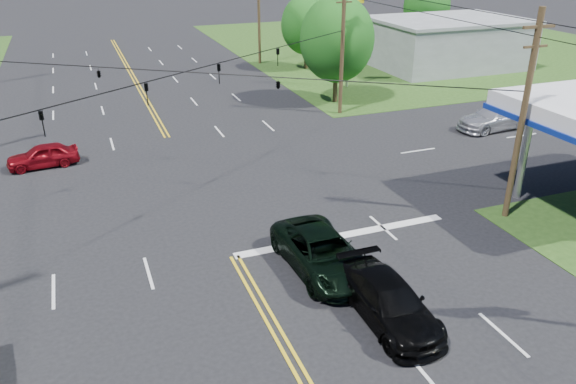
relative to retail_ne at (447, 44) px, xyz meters
name	(u,v)px	position (x,y,z in m)	size (l,w,h in m)	color
ground	(193,184)	(-30.00, -20.00, -2.20)	(280.00, 280.00, 0.00)	black
grass_ne	(421,44)	(5.00, 12.00, -2.20)	(46.00, 48.00, 0.03)	#224215
stop_bar	(343,236)	(-25.00, -28.00, -2.20)	(10.00, 0.50, 0.02)	silver
retail_ne	(447,44)	(0.00, 0.00, 0.00)	(14.00, 10.00, 4.40)	gray
pole_se	(523,116)	(-17.00, -29.00, 2.72)	(1.60, 0.28, 9.50)	#412E1B
pole_ne	(342,46)	(-17.00, -11.00, 2.72)	(1.60, 0.28, 9.50)	#412E1B
pole_right_far	(259,11)	(-17.00, 8.00, 2.97)	(1.60, 0.28, 10.00)	#412E1B
span_wire_signals	(185,72)	(-30.00, -20.00, 3.80)	(26.00, 18.00, 1.13)	black
power_lines	(189,23)	(-30.00, -22.00, 6.40)	(26.04, 100.00, 0.64)	black
tree_right_a	(337,39)	(-16.00, -8.00, 2.67)	(5.70, 5.70, 8.18)	#412E1B
tree_right_b	(307,25)	(-13.50, 4.00, 2.02)	(4.94, 4.94, 7.09)	#412E1B
tree_far_r	(427,7)	(4.00, 10.00, 2.34)	(5.32, 5.32, 7.63)	#412E1B
pickup_dkgreen	(322,253)	(-27.00, -30.17, -1.43)	(2.57, 5.56, 1.55)	black
suv_black	(389,301)	(-26.16, -33.88, -1.47)	(2.05, 5.05, 1.46)	black
sedan_red	(43,156)	(-37.45, -14.50, -1.54)	(1.56, 3.89, 1.32)	maroon
sedan_far	(495,118)	(-8.79, -18.11, -1.41)	(2.23, 5.48, 1.59)	silver
polesign_ne	(350,11)	(-13.00, -4.04, 4.17)	(2.18, 1.06, 8.16)	#A5A5AA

